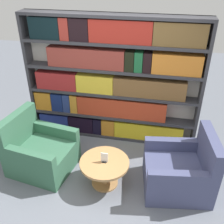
{
  "coord_description": "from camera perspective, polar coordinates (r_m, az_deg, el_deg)",
  "views": [
    {
      "loc": [
        0.82,
        -2.71,
        2.99
      ],
      "look_at": [
        0.14,
        0.65,
        0.94
      ],
      "focal_mm": 42.0,
      "sensor_mm": 36.0,
      "label": 1
    }
  ],
  "objects": [
    {
      "name": "armchair_right",
      "position": [
        4.02,
        14.67,
        -12.39
      ],
      "size": [
        1.04,
        0.96,
        0.94
      ],
      "rotation": [
        0.0,
        0.0,
        -1.43
      ],
      "color": "#42476B",
      "rests_on": "ground_plane"
    },
    {
      "name": "ground_plane",
      "position": [
        4.12,
        -3.89,
        -15.81
      ],
      "size": [
        14.0,
        14.0,
        0.0
      ],
      "primitive_type": "plane",
      "color": "slate"
    },
    {
      "name": "bookshelf",
      "position": [
        4.57,
        -0.13,
        6.6
      ],
      "size": [
        3.03,
        0.3,
        2.24
      ],
      "color": "silver",
      "rests_on": "ground_plane"
    },
    {
      "name": "table_sign",
      "position": [
        3.82,
        -1.67,
        -10.0
      ],
      "size": [
        0.1,
        0.06,
        0.16
      ],
      "color": "black",
      "rests_on": "coffee_table"
    },
    {
      "name": "coffee_table",
      "position": [
        3.95,
        -1.63,
        -12.07
      ],
      "size": [
        0.73,
        0.73,
        0.43
      ],
      "color": "#AD7F4C",
      "rests_on": "ground_plane"
    },
    {
      "name": "armchair_left",
      "position": [
        4.38,
        -15.46,
        -8.39
      ],
      "size": [
        1.04,
        0.97,
        0.94
      ],
      "rotation": [
        0.0,
        0.0,
        1.41
      ],
      "color": "#336047",
      "rests_on": "ground_plane"
    }
  ]
}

